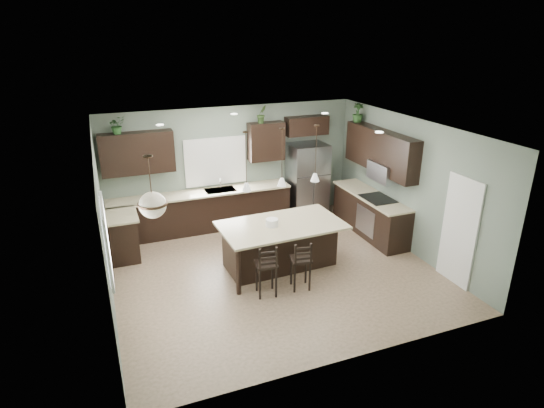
{
  "coord_description": "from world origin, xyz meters",
  "views": [
    {
      "loc": [
        -2.89,
        -7.28,
        4.44
      ],
      "look_at": [
        0.1,
        0.4,
        1.25
      ],
      "focal_mm": 30.0,
      "sensor_mm": 36.0,
      "label": 1
    }
  ],
  "objects_px": {
    "bar_stool_left": "(266,269)",
    "bar_stool_center": "(301,264)",
    "kitchen_island": "(281,246)",
    "serving_dish": "(272,222)",
    "plant_back_left": "(117,125)",
    "refrigerator": "(307,181)"
  },
  "relations": [
    {
      "from": "kitchen_island",
      "to": "bar_stool_center",
      "type": "bearing_deg",
      "value": -90.76
    },
    {
      "from": "refrigerator",
      "to": "bar_stool_left",
      "type": "relative_size",
      "value": 1.86
    },
    {
      "from": "bar_stool_left",
      "to": "bar_stool_center",
      "type": "distance_m",
      "value": 0.66
    },
    {
      "from": "kitchen_island",
      "to": "refrigerator",
      "type": "bearing_deg",
      "value": 51.8
    },
    {
      "from": "bar_stool_left",
      "to": "plant_back_left",
      "type": "bearing_deg",
      "value": 130.08
    },
    {
      "from": "refrigerator",
      "to": "serving_dish",
      "type": "bearing_deg",
      "value": -128.91
    },
    {
      "from": "plant_back_left",
      "to": "bar_stool_left",
      "type": "bearing_deg",
      "value": -57.86
    },
    {
      "from": "kitchen_island",
      "to": "plant_back_left",
      "type": "xyz_separation_m",
      "value": [
        -2.68,
        2.44,
        2.12
      ]
    },
    {
      "from": "serving_dish",
      "to": "bar_stool_left",
      "type": "distance_m",
      "value": 1.05
    },
    {
      "from": "bar_stool_center",
      "to": "plant_back_left",
      "type": "relative_size",
      "value": 2.62
    },
    {
      "from": "serving_dish",
      "to": "kitchen_island",
      "type": "bearing_deg",
      "value": 2.42
    },
    {
      "from": "bar_stool_center",
      "to": "kitchen_island",
      "type": "bearing_deg",
      "value": 102.29
    },
    {
      "from": "kitchen_island",
      "to": "serving_dish",
      "type": "bearing_deg",
      "value": -180.0
    },
    {
      "from": "bar_stool_center",
      "to": "serving_dish",
      "type": "bearing_deg",
      "value": 115.51
    },
    {
      "from": "serving_dish",
      "to": "bar_stool_center",
      "type": "height_order",
      "value": "serving_dish"
    },
    {
      "from": "bar_stool_left",
      "to": "bar_stool_center",
      "type": "bearing_deg",
      "value": 5.94
    },
    {
      "from": "refrigerator",
      "to": "kitchen_island",
      "type": "height_order",
      "value": "refrigerator"
    },
    {
      "from": "refrigerator",
      "to": "bar_stool_left",
      "type": "distance_m",
      "value": 3.82
    },
    {
      "from": "bar_stool_left",
      "to": "bar_stool_center",
      "type": "height_order",
      "value": "bar_stool_left"
    },
    {
      "from": "bar_stool_center",
      "to": "bar_stool_left",
      "type": "bearing_deg",
      "value": -171.37
    },
    {
      "from": "bar_stool_left",
      "to": "plant_back_left",
      "type": "xyz_separation_m",
      "value": [
        -2.05,
        3.27,
        2.09
      ]
    },
    {
      "from": "refrigerator",
      "to": "plant_back_left",
      "type": "relative_size",
      "value": 5.03
    }
  ]
}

